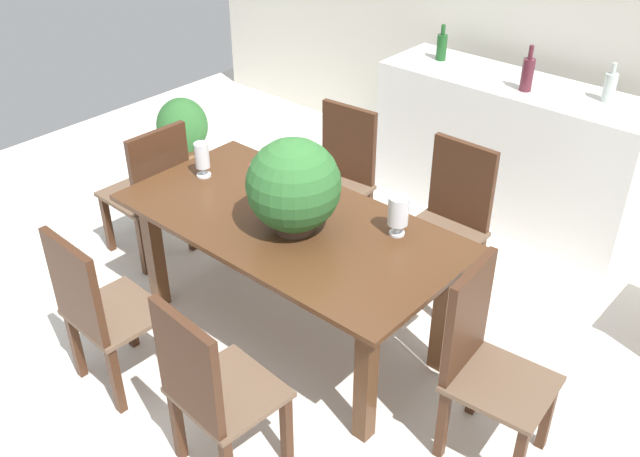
% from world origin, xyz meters
% --- Properties ---
extents(ground_plane, '(7.04, 7.04, 0.00)m').
position_xyz_m(ground_plane, '(0.00, 0.00, 0.00)').
color(ground_plane, silver).
extents(back_wall, '(6.40, 0.10, 2.60)m').
position_xyz_m(back_wall, '(0.00, 2.60, 1.30)').
color(back_wall, beige).
rests_on(back_wall, ground).
extents(dining_table, '(1.86, 0.94, 0.77)m').
position_xyz_m(dining_table, '(0.00, 0.03, 0.64)').
color(dining_table, '#4C2D19').
rests_on(dining_table, ground).
extents(chair_far_left, '(0.47, 0.46, 0.96)m').
position_xyz_m(chair_far_left, '(-0.43, 0.97, 0.53)').
color(chair_far_left, '#422616').
rests_on(chair_far_left, ground).
extents(chair_far_right, '(0.45, 0.45, 0.97)m').
position_xyz_m(chair_far_right, '(0.42, 0.97, 0.53)').
color(chair_far_right, '#422616').
rests_on(chair_far_right, ground).
extents(chair_near_left, '(0.46, 0.42, 0.94)m').
position_xyz_m(chair_near_left, '(-0.42, -0.91, 0.52)').
color(chair_near_left, '#422616').
rests_on(chair_near_left, ground).
extents(chair_foot_end, '(0.48, 0.45, 0.99)m').
position_xyz_m(chair_foot_end, '(1.20, 0.02, 0.53)').
color(chair_foot_end, '#422616').
rests_on(chair_foot_end, ground).
extents(chair_head_end, '(0.49, 0.47, 0.95)m').
position_xyz_m(chair_head_end, '(-1.20, 0.02, 0.52)').
color(chair_head_end, '#422616').
rests_on(chair_head_end, ground).
extents(chair_near_right, '(0.48, 0.45, 0.96)m').
position_xyz_m(chair_near_right, '(0.41, -0.91, 0.53)').
color(chair_near_right, '#422616').
rests_on(chair_near_right, ground).
extents(flower_centerpiece, '(0.48, 0.48, 0.50)m').
position_xyz_m(flower_centerpiece, '(0.09, -0.02, 1.02)').
color(flower_centerpiece, '#4C3828').
rests_on(flower_centerpiece, dining_table).
extents(crystal_vase_left, '(0.11, 0.11, 0.22)m').
position_xyz_m(crystal_vase_left, '(0.51, 0.29, 0.90)').
color(crystal_vase_left, silver).
rests_on(crystal_vase_left, dining_table).
extents(crystal_vase_center_near, '(0.08, 0.08, 0.21)m').
position_xyz_m(crystal_vase_center_near, '(-0.71, 0.06, 0.89)').
color(crystal_vase_center_near, silver).
rests_on(crystal_vase_center_near, dining_table).
extents(wine_glass, '(0.08, 0.08, 0.16)m').
position_xyz_m(wine_glass, '(-0.22, 0.15, 0.88)').
color(wine_glass, silver).
rests_on(wine_glass, dining_table).
extents(kitchen_counter, '(1.90, 0.58, 1.00)m').
position_xyz_m(kitchen_counter, '(0.21, 2.05, 0.50)').
color(kitchen_counter, silver).
rests_on(kitchen_counter, ground).
extents(wine_bottle_amber, '(0.08, 0.08, 0.30)m').
position_xyz_m(wine_bottle_amber, '(0.32, 1.95, 1.11)').
color(wine_bottle_amber, '#511E28').
rests_on(wine_bottle_amber, kitchen_counter).
extents(wine_bottle_clear, '(0.08, 0.08, 0.25)m').
position_xyz_m(wine_bottle_clear, '(0.79, 2.12, 1.10)').
color(wine_bottle_clear, '#B2BFB7').
rests_on(wine_bottle_clear, kitchen_counter).
extents(wine_bottle_green, '(0.07, 0.07, 0.26)m').
position_xyz_m(wine_bottle_green, '(-0.43, 2.09, 1.10)').
color(wine_bottle_green, '#194C1E').
rests_on(wine_bottle_green, kitchen_counter).
extents(potted_plant_floor, '(0.42, 0.42, 0.54)m').
position_xyz_m(potted_plant_floor, '(-2.18, 1.05, 0.30)').
color(potted_plant_floor, brown).
rests_on(potted_plant_floor, ground).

